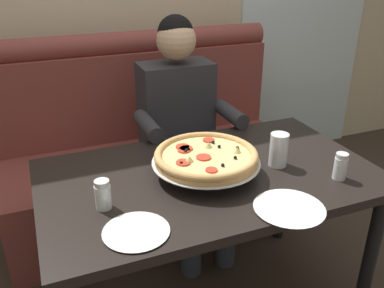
{
  "coord_description": "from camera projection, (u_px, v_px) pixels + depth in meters",
  "views": [
    {
      "loc": [
        -0.63,
        -1.36,
        1.56
      ],
      "look_at": [
        -0.05,
        0.06,
        0.85
      ],
      "focal_mm": 38.67,
      "sensor_mm": 36.0,
      "label": 1
    }
  ],
  "objects": [
    {
      "name": "pizza",
      "position": [
        206.0,
        156.0,
        1.67
      ],
      "size": [
        0.44,
        0.44,
        0.11
      ],
      "color": "silver",
      "rests_on": "dining_table"
    },
    {
      "name": "shaker_oregano",
      "position": [
        103.0,
        196.0,
        1.45
      ],
      "size": [
        0.06,
        0.06,
        0.11
      ],
      "color": "white",
      "rests_on": "dining_table"
    },
    {
      "name": "diner_main",
      "position": [
        183.0,
        123.0,
        2.26
      ],
      "size": [
        0.54,
        0.64,
        1.27
      ],
      "color": "#2D3342",
      "rests_on": "ground_plane"
    },
    {
      "name": "shaker_parmesan",
      "position": [
        340.0,
        168.0,
        1.64
      ],
      "size": [
        0.05,
        0.05,
        0.11
      ],
      "color": "white",
      "rests_on": "dining_table"
    },
    {
      "name": "plate_near_left",
      "position": [
        136.0,
        230.0,
        1.34
      ],
      "size": [
        0.22,
        0.22,
        0.02
      ],
      "color": "white",
      "rests_on": "dining_table"
    },
    {
      "name": "drinking_glass",
      "position": [
        279.0,
        151.0,
        1.74
      ],
      "size": [
        0.08,
        0.08,
        0.14
      ],
      "color": "silver",
      "rests_on": "dining_table"
    },
    {
      "name": "plate_near_right",
      "position": [
        289.0,
        206.0,
        1.46
      ],
      "size": [
        0.25,
        0.25,
        0.02
      ],
      "color": "white",
      "rests_on": "dining_table"
    },
    {
      "name": "patio_chair",
      "position": [
        244.0,
        69.0,
        4.03
      ],
      "size": [
        0.41,
        0.4,
        0.86
      ],
      "color": "black",
      "rests_on": "ground_plane"
    },
    {
      "name": "booth_bench",
      "position": [
        151.0,
        157.0,
        2.58
      ],
      "size": [
        1.74,
        0.78,
        1.13
      ],
      "color": "brown",
      "rests_on": "ground_plane"
    },
    {
      "name": "dining_table",
      "position": [
        209.0,
        191.0,
        1.74
      ],
      "size": [
        1.38,
        0.81,
        0.73
      ],
      "color": "black",
      "rests_on": "ground_plane"
    }
  ]
}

